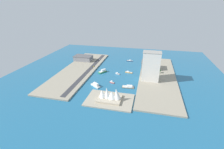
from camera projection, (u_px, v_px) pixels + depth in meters
name	position (u px, v px, depth m)	size (l,w,h in m)	color
ground_plane	(116.00, 74.00, 338.09)	(440.00, 440.00, 0.00)	#23668E
quay_west	(158.00, 77.00, 319.79)	(70.00, 240.00, 2.48)	#9E937F
quay_east	(79.00, 70.00, 355.39)	(70.00, 240.00, 2.48)	#9E937F
peninsula_point	(110.00, 100.00, 244.41)	(71.34, 47.36, 2.00)	#A89E89
road_strip	(89.00, 70.00, 350.07)	(9.00, 228.00, 0.15)	#38383D
yacht_sleek_gray	(118.00, 74.00, 334.82)	(11.12, 5.73, 3.69)	#999EA3
barge_flat_brown	(129.00, 87.00, 282.93)	(21.83, 10.68, 3.42)	brown
patrol_launch_navy	(130.00, 61.00, 411.67)	(16.38, 4.37, 3.48)	#1E284C
water_taxi_orange	(129.00, 72.00, 343.60)	(16.47, 6.55, 3.26)	orange
ferry_green_doubledeck	(103.00, 71.00, 344.22)	(16.22, 19.27, 6.65)	#2D8C4C
tugboat_red	(112.00, 82.00, 299.17)	(10.24, 6.90, 3.79)	red
ferry_white_commuter	(96.00, 85.00, 285.63)	(20.82, 17.31, 7.04)	silver
carpark_squat_concrete	(150.00, 65.00, 357.43)	(39.11, 27.47, 15.65)	gray
hotel_broad_white	(151.00, 66.00, 294.20)	(32.38, 20.93, 54.89)	silver
warehouse_low_gray	(83.00, 58.00, 408.49)	(45.34, 27.71, 12.16)	gray
suv_black	(99.00, 61.00, 406.05)	(1.82, 4.58, 1.56)	black
van_white	(100.00, 60.00, 413.00)	(2.11, 4.87, 1.53)	black
taxi_yellow_cab	(94.00, 66.00, 369.53)	(2.13, 5.19, 1.49)	black
traffic_light_waterfront	(93.00, 67.00, 354.32)	(0.36, 0.36, 6.50)	black
opera_landmark	(110.00, 95.00, 241.09)	(35.42, 28.00, 20.59)	#BCAD93
park_tree_cluster	(157.00, 70.00, 335.52)	(13.83, 24.31, 9.10)	brown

